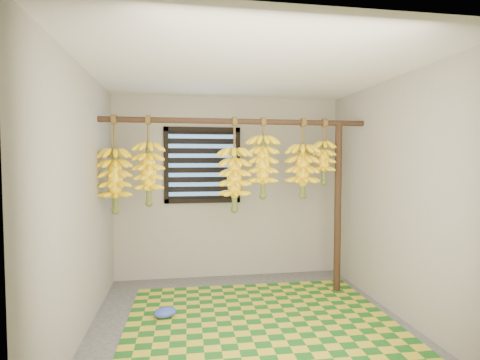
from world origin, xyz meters
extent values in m
cube|color=#444444|center=(0.00, 0.00, -0.01)|extent=(3.00, 3.00, 0.01)
cube|color=silver|center=(0.00, 0.00, 2.40)|extent=(3.00, 3.00, 0.01)
cube|color=gray|center=(0.00, 1.50, 1.20)|extent=(3.00, 0.01, 2.40)
cube|color=gray|center=(-1.50, 0.00, 1.20)|extent=(0.01, 3.00, 2.40)
cube|color=gray|center=(1.50, 0.00, 1.20)|extent=(0.01, 3.00, 2.40)
cube|color=black|center=(-0.35, 1.48, 1.50)|extent=(1.00, 0.04, 1.00)
cylinder|color=#3C2716|center=(0.00, 0.70, 2.00)|extent=(3.00, 0.06, 0.06)
cylinder|color=#3C2716|center=(1.20, 0.70, 1.00)|extent=(0.08, 0.08, 2.00)
cube|color=#1B5E1C|center=(0.12, 0.05, 0.01)|extent=(2.61, 2.10, 0.01)
ellipsoid|color=#324DBC|center=(-0.80, 0.24, 0.06)|extent=(0.28, 0.25, 0.10)
cylinder|color=brown|center=(-1.33, 0.70, 1.85)|extent=(0.02, 0.02, 0.37)
cylinder|color=#4C5923|center=(-1.33, 0.70, 1.37)|extent=(0.06, 0.06, 0.65)
cylinder|color=brown|center=(-0.98, 0.70, 1.88)|extent=(0.02, 0.02, 0.30)
cylinder|color=#4C5923|center=(-0.98, 0.70, 1.44)|extent=(0.06, 0.06, 0.64)
cylinder|color=brown|center=(-0.04, 0.70, 1.85)|extent=(0.02, 0.02, 0.35)
cylinder|color=#4C5923|center=(-0.04, 0.70, 1.37)|extent=(0.06, 0.06, 0.68)
cylinder|color=brown|center=(0.29, 0.70, 1.92)|extent=(0.02, 0.02, 0.22)
cylinder|color=#4C5923|center=(0.29, 0.70, 1.51)|extent=(0.06, 0.06, 0.67)
cylinder|color=brown|center=(0.76, 0.70, 1.87)|extent=(0.02, 0.02, 0.31)
cylinder|color=#4C5923|center=(0.76, 0.70, 1.46)|extent=(0.06, 0.06, 0.57)
cylinder|color=brown|center=(1.02, 0.70, 1.90)|extent=(0.02, 0.02, 0.26)
cylinder|color=#4C5923|center=(1.02, 0.70, 1.56)|extent=(0.05, 0.05, 0.47)
camera|label=1|loc=(-0.65, -3.47, 1.56)|focal=28.00mm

